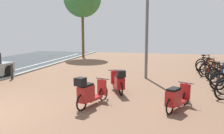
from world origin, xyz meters
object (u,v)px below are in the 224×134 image
at_px(bicycle_rack_07, 210,70).
at_px(scooter_near, 119,82).
at_px(bicycle_rack_06, 216,73).
at_px(bicycle_rack_10, 205,64).
at_px(lamp_post, 147,4).
at_px(bicycle_rack_08, 210,68).
at_px(bollard_far, 12,72).
at_px(scooter_far, 89,92).
at_px(bicycle_rack_05, 219,75).
at_px(scooter_mid, 176,98).
at_px(bicycle_rack_09, 206,66).

relative_size(bicycle_rack_07, scooter_near, 0.78).
distance_m(bicycle_rack_06, bicycle_rack_10, 2.89).
height_order(bicycle_rack_10, lamp_post, lamp_post).
bearing_deg(bicycle_rack_10, bicycle_rack_07, -92.21).
distance_m(bicycle_rack_08, bollard_far, 10.31).
bearing_deg(bicycle_rack_07, lamp_post, -159.00).
height_order(lamp_post, bollard_far, lamp_post).
xyz_separation_m(scooter_far, bollard_far, (-5.03, 3.32, -0.08)).
distance_m(bicycle_rack_05, bicycle_rack_06, 0.72).
relative_size(bicycle_rack_05, scooter_mid, 0.76).
distance_m(bicycle_rack_07, bicycle_rack_08, 0.74).
relative_size(bicycle_rack_09, scooter_near, 0.76).
bearing_deg(scooter_near, bicycle_rack_05, 35.22).
xyz_separation_m(bicycle_rack_05, scooter_mid, (-2.03, -4.55, 0.04)).
distance_m(bicycle_rack_06, scooter_mid, 5.64).
relative_size(bicycle_rack_05, bicycle_rack_09, 0.98).
height_order(bicycle_rack_06, scooter_near, scooter_near).
height_order(bicycle_rack_09, scooter_mid, bicycle_rack_09).
relative_size(bicycle_rack_07, scooter_far, 0.72).
relative_size(bicycle_rack_09, scooter_far, 0.70).
relative_size(bicycle_rack_08, scooter_near, 0.78).
bearing_deg(scooter_far, scooter_near, 73.70).
xyz_separation_m(scooter_mid, bollard_far, (-7.68, 3.07, -0.01)).
xyz_separation_m(bicycle_rack_05, scooter_near, (-4.12, -2.91, 0.09)).
height_order(bicycle_rack_05, lamp_post, lamp_post).
xyz_separation_m(bicycle_rack_05, bicycle_rack_07, (-0.20, 1.44, -0.00)).
bearing_deg(bicycle_rack_08, lamp_post, -149.65).
bearing_deg(bicycle_rack_05, lamp_post, 176.11).
relative_size(bicycle_rack_05, bicycle_rack_07, 0.96).
distance_m(bicycle_rack_06, bicycle_rack_09, 2.17).
height_order(scooter_near, scooter_far, scooter_far).
relative_size(bicycle_rack_07, lamp_post, 0.18).
height_order(scooter_far, bollard_far, scooter_far).
bearing_deg(scooter_mid, scooter_near, 141.82).
bearing_deg(lamp_post, scooter_near, -103.53).
relative_size(bicycle_rack_10, scooter_mid, 0.83).
relative_size(bicycle_rack_08, bicycle_rack_09, 1.02).
height_order(bicycle_rack_07, bollard_far, bicycle_rack_07).
xyz_separation_m(bicycle_rack_06, scooter_near, (-4.09, -3.63, 0.10)).
bearing_deg(bicycle_rack_07, bicycle_rack_10, 87.79).
height_order(scooter_near, bollard_far, scooter_near).
relative_size(bicycle_rack_06, bicycle_rack_10, 0.89).
bearing_deg(scooter_mid, bicycle_rack_09, 76.11).
xyz_separation_m(bicycle_rack_06, bicycle_rack_09, (-0.16, 2.16, -0.01)).
bearing_deg(scooter_near, bicycle_rack_09, 55.87).
bearing_deg(scooter_near, bicycle_rack_06, 41.58).
bearing_deg(bicycle_rack_06, bicycle_rack_07, 103.31).
xyz_separation_m(scooter_mid, scooter_far, (-2.64, -0.25, 0.07)).
height_order(bicycle_rack_06, lamp_post, lamp_post).
relative_size(bicycle_rack_10, lamp_post, 0.19).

